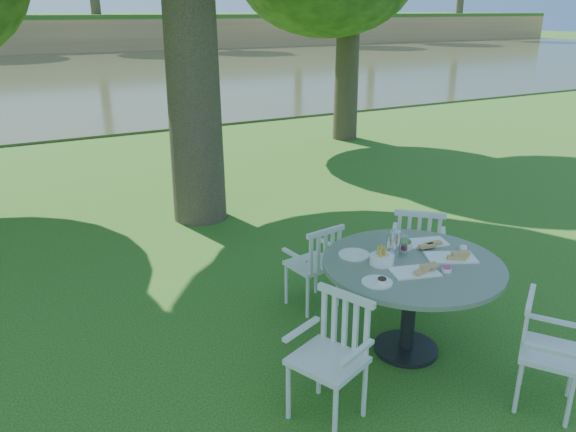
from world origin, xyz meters
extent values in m
plane|color=#18430E|center=(0.00, 0.00, 0.00)|extent=(140.00, 140.00, 0.00)
cylinder|color=black|center=(0.38, -1.29, 0.02)|extent=(0.56, 0.56, 0.04)
cylinder|color=black|center=(0.38, -1.29, 0.43)|extent=(0.12, 0.12, 0.78)
cylinder|color=slate|center=(0.38, -1.29, 0.84)|extent=(1.51, 1.51, 0.04)
cylinder|color=silver|center=(1.46, -0.46, 0.24)|extent=(0.04, 0.04, 0.48)
cylinder|color=silver|center=(1.14, -0.18, 0.24)|extent=(0.04, 0.04, 0.48)
cylinder|color=silver|center=(1.20, -0.75, 0.24)|extent=(0.04, 0.04, 0.48)
cylinder|color=silver|center=(0.88, -0.46, 0.24)|extent=(0.04, 0.04, 0.48)
cube|color=silver|center=(1.17, -0.46, 0.50)|extent=(0.67, 0.67, 0.04)
cube|color=silver|center=(1.03, -0.62, 0.73)|extent=(0.40, 0.36, 0.49)
cylinder|color=silver|center=(0.23, 0.01, 0.22)|extent=(0.03, 0.03, 0.44)
cylinder|color=silver|center=(-0.15, -0.04, 0.22)|extent=(0.03, 0.03, 0.44)
cylinder|color=silver|center=(0.28, -0.33, 0.22)|extent=(0.03, 0.03, 0.44)
cylinder|color=silver|center=(-0.10, -0.39, 0.22)|extent=(0.03, 0.03, 0.44)
cube|color=silver|center=(0.07, -0.19, 0.46)|extent=(0.50, 0.47, 0.04)
cube|color=silver|center=(0.09, -0.38, 0.66)|extent=(0.45, 0.10, 0.45)
cylinder|color=silver|center=(-0.95, -1.56, 0.23)|extent=(0.04, 0.04, 0.47)
cylinder|color=silver|center=(-0.80, -1.95, 0.23)|extent=(0.04, 0.04, 0.47)
cylinder|color=silver|center=(-0.61, -1.43, 0.23)|extent=(0.04, 0.04, 0.47)
cylinder|color=silver|center=(-0.45, -1.81, 0.23)|extent=(0.04, 0.04, 0.47)
cube|color=silver|center=(-0.70, -1.69, 0.49)|extent=(0.58, 0.60, 0.04)
cube|color=silver|center=(-0.51, -1.61, 0.70)|extent=(0.22, 0.46, 0.48)
cylinder|color=silver|center=(0.76, -2.60, 0.22)|extent=(0.03, 0.03, 0.43)
cylinder|color=silver|center=(1.08, -2.38, 0.22)|extent=(0.03, 0.03, 0.43)
cylinder|color=silver|center=(0.57, -2.32, 0.22)|extent=(0.03, 0.03, 0.43)
cylinder|color=silver|center=(0.88, -2.10, 0.22)|extent=(0.03, 0.03, 0.43)
cube|color=silver|center=(0.82, -2.35, 0.45)|extent=(0.59, 0.58, 0.04)
cube|color=silver|center=(0.71, -2.19, 0.65)|extent=(0.39, 0.28, 0.44)
cube|color=white|center=(0.26, -1.45, 0.86)|extent=(0.42, 0.32, 0.01)
cube|color=white|center=(0.71, -1.38, 0.87)|extent=(0.47, 0.39, 0.02)
cube|color=white|center=(0.74, -1.03, 0.87)|extent=(0.42, 0.31, 0.02)
cylinder|color=white|center=(-0.12, -1.45, 0.86)|extent=(0.24, 0.24, 0.01)
cylinder|color=white|center=(0.03, -0.94, 0.86)|extent=(0.27, 0.27, 0.01)
cylinder|color=white|center=(0.12, -1.20, 0.90)|extent=(0.20, 0.20, 0.08)
cylinder|color=white|center=(0.50, -1.01, 0.88)|extent=(0.16, 0.16, 0.05)
cylinder|color=silver|center=(0.30, -1.11, 0.97)|extent=(0.12, 0.12, 0.23)
cylinder|color=white|center=(0.41, -1.13, 0.95)|extent=(0.06, 0.06, 0.18)
cylinder|color=white|center=(0.20, -1.23, 0.91)|extent=(0.06, 0.06, 0.10)
cylinder|color=white|center=(0.14, -1.28, 0.92)|extent=(0.07, 0.07, 0.12)
cylinder|color=white|center=(0.49, -1.56, 0.87)|extent=(0.08, 0.08, 0.03)
cylinder|color=white|center=(0.77, -1.48, 0.87)|extent=(0.07, 0.07, 0.03)
cylinder|color=white|center=(0.93, -1.31, 0.87)|extent=(0.07, 0.07, 0.03)
cylinder|color=white|center=(-0.09, -1.48, 0.87)|extent=(0.08, 0.08, 0.03)
cube|color=#373E24|center=(0.00, 23.00, 0.00)|extent=(100.00, 28.00, 0.12)
cube|color=#A37B4C|center=(0.00, 38.50, 1.10)|extent=(100.00, 3.00, 2.20)
cube|color=#18430E|center=(0.00, 46.00, 2.35)|extent=(100.00, 18.00, 0.30)
camera|label=1|loc=(-2.56, -4.53, 2.83)|focal=35.00mm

